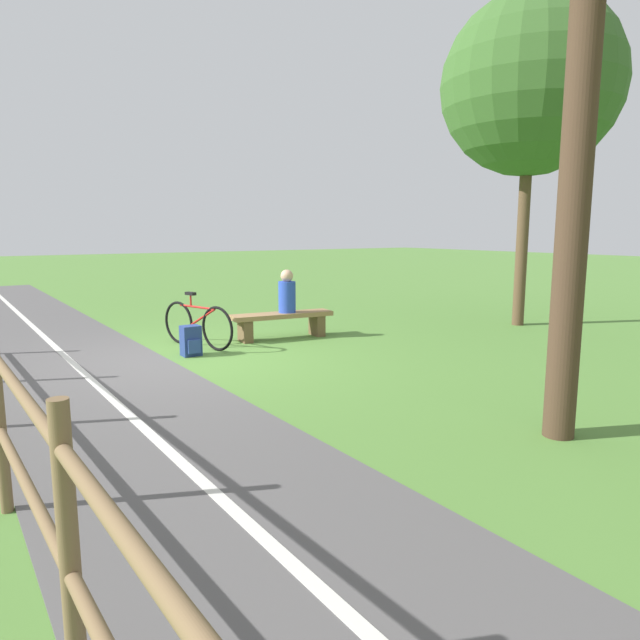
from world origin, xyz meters
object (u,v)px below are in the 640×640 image
(bicycle, at_px, (197,324))
(tree_near_bench, at_px, (531,86))
(bench, at_px, (282,321))
(backpack, at_px, (191,341))
(person_seated, at_px, (287,293))

(bicycle, height_order, tree_near_bench, tree_near_bench)
(bench, xyz_separation_m, tree_near_bench, (-4.71, 1.35, 4.28))
(bicycle, relative_size, backpack, 3.50)
(bench, relative_size, tree_near_bench, 0.29)
(backpack, xyz_separation_m, tree_near_bench, (-6.55, 0.89, 4.38))
(person_seated, bearing_deg, backpack, 19.72)
(bench, bearing_deg, tree_near_bench, 170.95)
(person_seated, height_order, backpack, person_seated)
(person_seated, distance_m, bicycle, 1.68)
(backpack, bearing_deg, bench, -166.19)
(bench, distance_m, backpack, 1.91)
(bicycle, bearing_deg, bench, 67.85)
(bench, bearing_deg, person_seated, 180.00)
(bicycle, distance_m, backpack, 0.67)
(bench, xyz_separation_m, person_seated, (-0.10, 0.01, 0.48))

